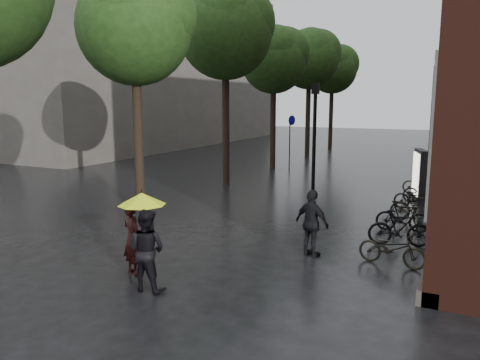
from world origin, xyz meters
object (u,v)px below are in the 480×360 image
Objects in this scene: parked_bicycles at (420,197)px; pedestrian_walking at (312,223)px; ad_lightbox at (420,175)px; lamp_post at (314,135)px; person_burgundy at (133,238)px; person_black at (147,250)px.

pedestrian_walking is at bearing -105.99° from parked_bicycles.
ad_lightbox reaches higher than pedestrian_walking.
pedestrian_walking is 5.22m from lamp_post.
lamp_post reaches higher than pedestrian_walking.
parked_bicycles is (1.87, 6.54, -0.38)m from pedestrian_walking.
person_burgundy is 10.69m from parked_bicycles.
pedestrian_walking is 8.25m from ad_lightbox.
person_black is at bearing -96.18° from lamp_post.
person_burgundy is at bearing -37.87° from person_black.
lamp_post is (1.70, 7.57, 1.83)m from person_burgundy.
parked_bicycles is 2.99× the size of lamp_post.
parked_bicycles is (4.20, 10.01, -0.39)m from person_black.
lamp_post is at bearing -98.78° from person_black.
parked_bicycles is at bearing -96.10° from person_burgundy.
pedestrian_walking is 6.81m from parked_bicycles.
person_burgundy is at bearing -118.03° from parked_bicycles.
lamp_post reaches higher than person_burgundy.
parked_bicycles is (5.02, 9.43, -0.37)m from person_burgundy.
ad_lightbox is (4.83, 10.96, 0.17)m from person_burgundy.
pedestrian_walking is at bearing -115.47° from person_burgundy.
ad_lightbox is at bearing -91.85° from person_burgundy.
ad_lightbox reaches higher than parked_bicycles.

